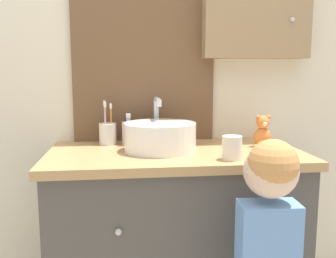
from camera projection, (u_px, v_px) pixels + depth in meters
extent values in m
cube|color=beige|center=(167.00, 50.00, 1.80)|extent=(3.20, 0.06, 2.50)
cube|color=brown|center=(143.00, 15.00, 1.72)|extent=(0.66, 0.02, 1.19)
cube|color=#B2C1CC|center=(144.00, 15.00, 1.71)|extent=(0.60, 0.01, 1.13)
sphere|color=silver|center=(293.00, 19.00, 1.71)|extent=(0.02, 0.02, 0.02)
cube|color=#4C4742|center=(175.00, 247.00, 1.63)|extent=(1.01, 0.51, 0.78)
cube|color=tan|center=(175.00, 155.00, 1.57)|extent=(1.05, 0.55, 0.03)
sphere|color=silver|center=(119.00, 232.00, 1.31)|extent=(0.02, 0.02, 0.02)
sphere|color=silver|center=(249.00, 226.00, 1.37)|extent=(0.02, 0.02, 0.02)
cylinder|color=white|center=(160.00, 137.00, 1.56)|extent=(0.30, 0.30, 0.12)
cylinder|color=silver|center=(160.00, 124.00, 1.55)|extent=(0.25, 0.25, 0.01)
cylinder|color=silver|center=(156.00, 121.00, 1.73)|extent=(0.02, 0.02, 0.20)
cylinder|color=silver|center=(158.00, 100.00, 1.64)|extent=(0.02, 0.14, 0.02)
cylinder|color=silver|center=(159.00, 104.00, 1.58)|extent=(0.02, 0.02, 0.02)
sphere|color=white|center=(174.00, 134.00, 1.75)|extent=(0.06, 0.06, 0.06)
cylinder|color=silver|center=(108.00, 134.00, 1.70)|extent=(0.08, 0.08, 0.10)
cylinder|color=orange|center=(111.00, 123.00, 1.69)|extent=(0.01, 0.01, 0.17)
cube|color=white|center=(111.00, 106.00, 1.68)|extent=(0.01, 0.02, 0.02)
cylinder|color=#47B26B|center=(105.00, 121.00, 1.70)|extent=(0.01, 0.01, 0.19)
cube|color=white|center=(104.00, 103.00, 1.68)|extent=(0.01, 0.02, 0.02)
cylinder|color=pink|center=(105.00, 123.00, 1.67)|extent=(0.01, 0.01, 0.18)
cube|color=white|center=(105.00, 105.00, 1.66)|extent=(0.01, 0.02, 0.02)
cylinder|color=#CCA3BC|center=(128.00, 133.00, 1.68)|extent=(0.06, 0.06, 0.10)
cylinder|color=silver|center=(128.00, 120.00, 1.68)|extent=(0.02, 0.02, 0.02)
cube|color=silver|center=(128.00, 116.00, 1.66)|extent=(0.02, 0.03, 0.02)
sphere|color=beige|center=(271.00, 171.00, 1.16)|extent=(0.17, 0.17, 0.17)
sphere|color=tan|center=(273.00, 165.00, 1.14)|extent=(0.16, 0.16, 0.16)
cylinder|color=#6693D1|center=(269.00, 202.00, 1.38)|extent=(0.06, 0.29, 0.04)
cylinder|color=#D6423D|center=(258.00, 181.00, 1.51)|extent=(0.01, 0.05, 0.12)
ellipsoid|color=orange|center=(262.00, 137.00, 1.65)|extent=(0.08, 0.06, 0.08)
sphere|color=orange|center=(263.00, 122.00, 1.64)|extent=(0.06, 0.06, 0.06)
sphere|color=orange|center=(258.00, 117.00, 1.63)|extent=(0.02, 0.02, 0.02)
sphere|color=orange|center=(268.00, 117.00, 1.64)|extent=(0.02, 0.02, 0.02)
sphere|color=silver|center=(265.00, 124.00, 1.61)|extent=(0.02, 0.02, 0.02)
cylinder|color=silver|center=(232.00, 148.00, 1.40)|extent=(0.07, 0.07, 0.09)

